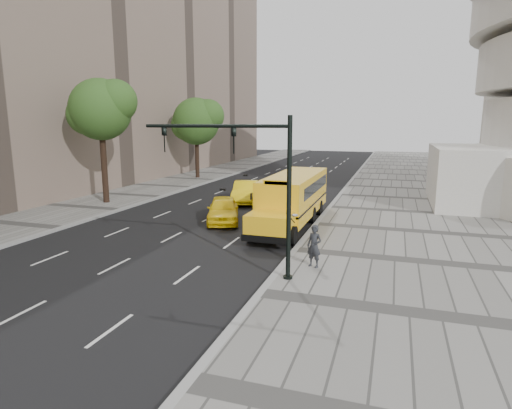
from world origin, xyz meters
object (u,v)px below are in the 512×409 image
(tree_c, at_px, (197,121))
(traffic_signal, at_px, (254,177))
(taxi_near, at_px, (223,209))
(pedestrian, at_px, (314,246))
(tree_b, at_px, (101,109))
(school_bus, at_px, (294,195))
(taxi_far, at_px, (246,192))

(tree_c, bearing_deg, traffic_signal, -60.36)
(taxi_near, xyz_separation_m, pedestrian, (7.04, -7.06, 0.25))
(tree_b, bearing_deg, traffic_signal, -36.41)
(school_bus, xyz_separation_m, traffic_signal, (0.69, -9.89, 2.33))
(tree_b, height_order, pedestrian, tree_b)
(pedestrian, height_order, traffic_signal, traffic_signal)
(taxi_far, bearing_deg, school_bus, -61.39)
(traffic_signal, bearing_deg, pedestrian, 38.01)
(taxi_near, bearing_deg, tree_c, 99.28)
(tree_c, distance_m, taxi_far, 16.36)
(tree_c, relative_size, traffic_signal, 1.37)
(tree_b, relative_size, school_bus, 0.81)
(school_bus, bearing_deg, pedestrian, -71.13)
(school_bus, xyz_separation_m, pedestrian, (2.81, -8.23, -0.72))
(taxi_near, bearing_deg, traffic_signal, -81.07)
(school_bus, bearing_deg, taxi_near, -164.53)
(pedestrian, relative_size, traffic_signal, 0.28)
(tree_c, relative_size, taxi_far, 1.75)
(tree_c, distance_m, pedestrian, 31.70)
(taxi_far, relative_size, pedestrian, 2.79)
(tree_c, bearing_deg, taxi_far, -50.64)
(traffic_signal, bearing_deg, school_bus, 94.00)
(taxi_near, xyz_separation_m, taxi_far, (-0.91, 6.77, 0.03))
(pedestrian, distance_m, traffic_signal, 4.06)
(tree_b, relative_size, taxi_near, 1.99)
(tree_b, distance_m, pedestrian, 21.17)
(tree_c, bearing_deg, school_bus, -49.62)
(tree_c, xyz_separation_m, taxi_near, (10.68, -18.69, -5.50))
(tree_c, bearing_deg, tree_b, -90.04)
(taxi_far, xyz_separation_m, pedestrian, (7.94, -13.83, 0.22))
(tree_b, xyz_separation_m, traffic_signal, (15.61, -11.51, -3.01))
(tree_b, distance_m, taxi_near, 12.72)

